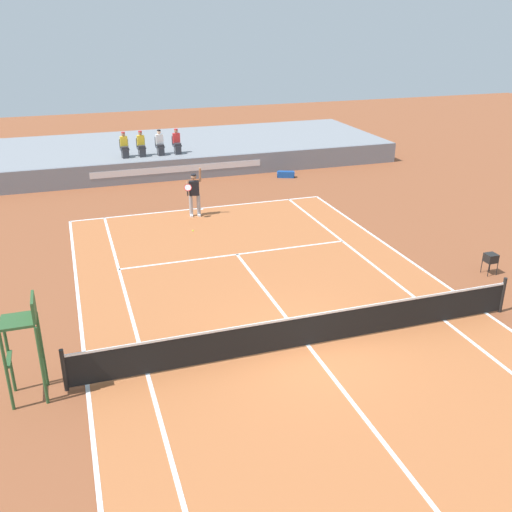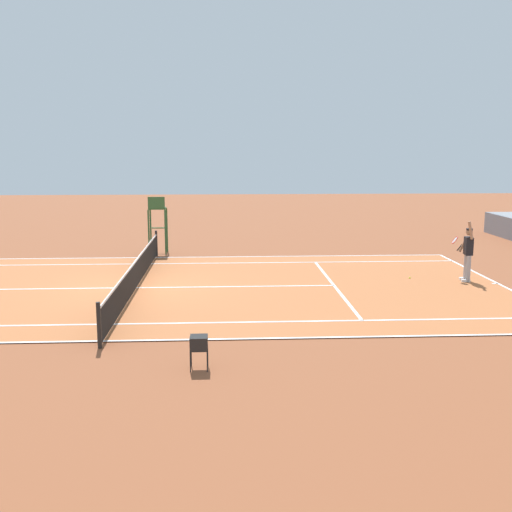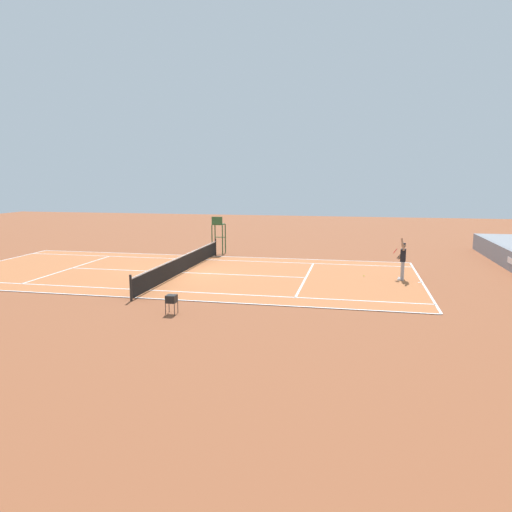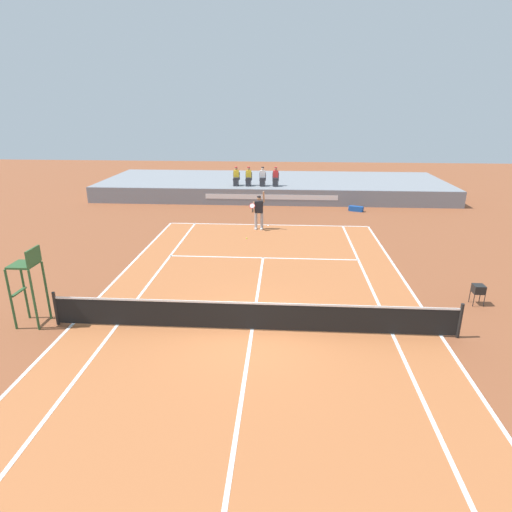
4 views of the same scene
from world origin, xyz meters
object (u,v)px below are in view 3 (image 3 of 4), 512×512
Objects in this scene: tennis_ball at (364,276)px; umpire_chair at (218,230)px; ball_hopper at (171,299)px; tennis_player at (403,260)px.

tennis_ball is 0.03× the size of umpire_chair.
tennis_ball is at bearing 140.32° from ball_hopper.
ball_hopper is at bearing 9.30° from umpire_chair.
tennis_ball is (-0.49, -1.78, -0.96)m from tennis_player.
ball_hopper is (8.34, -6.92, 0.54)m from tennis_ball.
tennis_player is 30.63× the size of tennis_ball.
umpire_chair is at bearing -121.61° from tennis_ball.
ball_hopper is (7.85, -8.70, -0.42)m from tennis_player.
tennis_ball is 0.10× the size of ball_hopper.
tennis_player is 2.98× the size of ball_hopper.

